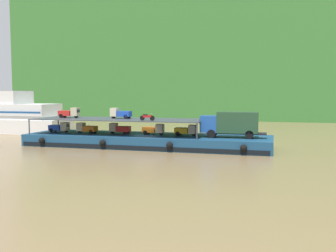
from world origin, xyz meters
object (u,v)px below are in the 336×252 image
Objects in this scene: mini_truck_lower_stern at (60,127)px; mini_truck_lower_bow at (186,130)px; cargo_barge at (147,141)px; mini_truck_lower_mid at (120,128)px; covered_lorry at (231,124)px; mini_truck_upper_stern at (69,113)px; mini_truck_upper_mid at (120,113)px; mini_truck_lower_fore at (154,129)px; mini_truck_lower_aft at (86,128)px; motorcycle_upper_port at (147,117)px.

mini_truck_lower_bow is (17.66, 0.41, 0.00)m from mini_truck_lower_stern.
mini_truck_lower_mid is (-3.93, 0.54, 1.44)m from cargo_barge.
covered_lorry reaches higher than mini_truck_lower_stern.
mini_truck_lower_bow is at bearing 173.59° from covered_lorry.
covered_lorry is 21.83m from mini_truck_upper_stern.
mini_truck_upper_mid is at bearing 7.96° from mini_truck_lower_mid.
mini_truck_lower_fore is (4.74, -0.01, 0.00)m from mini_truck_lower_mid.
cargo_barge is at bearing 1.74° from mini_truck_lower_aft.
mini_truck_upper_mid reaches higher than covered_lorry.
cargo_barge is 11.46× the size of mini_truck_lower_stern.
motorcycle_upper_port is (4.73, -2.65, 1.74)m from mini_truck_lower_mid.
covered_lorry is at bearing 0.20° from mini_truck_lower_aft.
mini_truck_lower_mid is 1.00× the size of mini_truck_lower_fore.
mini_truck_upper_mid is (-3.80, 0.55, 3.44)m from cargo_barge.
motorcycle_upper_port reaches higher than mini_truck_lower_fore.
motorcycle_upper_port is (13.35, -2.15, 1.74)m from mini_truck_lower_stern.
motorcycle_upper_port is (9.14, -1.86, 1.74)m from mini_truck_lower_aft.
motorcycle_upper_port is (0.80, -2.11, 3.18)m from cargo_barge.
covered_lorry is at bearing -2.82° from mini_truck_lower_mid.
mini_truck_upper_mid is at bearing 171.69° from cargo_barge.
mini_truck_lower_mid is (-14.69, 0.72, -1.00)m from covered_lorry.
covered_lorry is (10.76, -0.19, 2.44)m from cargo_barge.
mini_truck_lower_aft is 0.99× the size of mini_truck_lower_bow.
motorcycle_upper_port reaches higher than mini_truck_lower_aft.
mini_truck_lower_stern is 13.64m from motorcycle_upper_port.
mini_truck_lower_mid is at bearing 177.18° from covered_lorry.
mini_truck_lower_bow is (-5.65, 0.63, -1.00)m from covered_lorry.
cargo_barge is 11.04m from covered_lorry.
mini_truck_lower_stern is 0.99× the size of mini_truck_lower_fore.
mini_truck_upper_mid is at bearing 149.88° from motorcycle_upper_port.
mini_truck_lower_mid is at bearing 10.14° from mini_truck_lower_aft.
covered_lorry reaches higher than mini_truck_lower_mid.
mini_truck_lower_bow is 1.02× the size of mini_truck_upper_mid.
motorcycle_upper_port is (4.60, -2.67, -0.26)m from mini_truck_upper_mid.
mini_truck_lower_aft and mini_truck_lower_bow have the same top height.
covered_lorry is 2.84× the size of mini_truck_lower_aft.
covered_lorry is 23.34m from mini_truck_lower_stern.
mini_truck_lower_bow is at bearing 5.00° from cargo_barge.
mini_truck_upper_stern is at bearing 169.42° from motorcycle_upper_port.
mini_truck_lower_fore is 1.01× the size of mini_truck_upper_mid.
cargo_barge is at bearing -8.31° from mini_truck_upper_mid.
mini_truck_lower_stern reaches higher than cargo_barge.
mini_truck_lower_stern and mini_truck_lower_fore have the same top height.
mini_truck_lower_aft is 5.03m from mini_truck_upper_mid.
mini_truck_upper_stern reaches higher than mini_truck_lower_aft.
mini_truck_upper_stern is at bearing 2.40° from mini_truck_lower_stern.
cargo_barge is 8.47m from mini_truck_lower_aft.
mini_truck_lower_mid is 5.70m from motorcycle_upper_port.
mini_truck_lower_mid is at bearing 179.91° from mini_truck_lower_fore.
cargo_barge is 5.33m from mini_truck_lower_bow.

